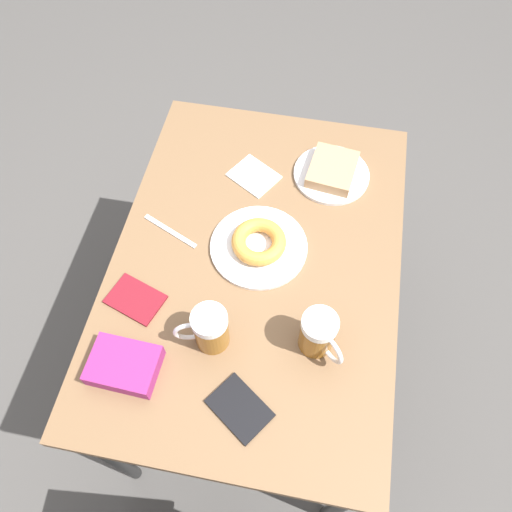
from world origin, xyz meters
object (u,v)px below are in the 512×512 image
Objects in this scene: blue_pouch at (124,365)px; plate_with_cake at (332,172)px; beer_mug_left at (319,334)px; passport_near_edge at (135,299)px; passport_far_edge at (240,408)px; beer_mug_center at (209,329)px; plate_with_donut at (258,244)px; fork at (170,231)px; napkin_folded at (254,176)px.

plate_with_cake is at bearing -121.38° from blue_pouch.
passport_near_edge is at bearing -3.89° from beer_mug_left.
passport_near_edge and passport_far_edge have the same top height.
beer_mug_center is 0.79× the size of blue_pouch.
plate_with_donut reaches higher than passport_near_edge.
fork is at bearing -29.79° from beer_mug_left.
napkin_folded is at bearing -63.04° from beer_mug_left.
beer_mug_center is at bearing 67.85° from plate_with_cake.
napkin_folded is 1.05× the size of passport_near_edge.
beer_mug_center is at bearing 89.39° from napkin_folded.
blue_pouch is (0.38, 0.62, 0.00)m from plate_with_cake.
plate_with_cake is 0.85× the size of plate_with_donut.
beer_mug_center is 0.80× the size of passport_near_edge.
beer_mug_left is 0.47m from fork.
plate_with_cake is 0.21m from napkin_folded.
beer_mug_left is 0.80× the size of passport_near_edge.
plate_with_cake is at bearing -112.15° from beer_mug_center.
passport_near_edge is 0.17m from blue_pouch.
passport_far_edge is (-0.29, 0.20, 0.00)m from passport_near_edge.
plate_with_cake and blue_pouch have the same top height.
plate_with_cake is 1.39× the size of passport_near_edge.
plate_with_donut is 0.42m from blue_pouch.
passport_far_edge is (-0.09, 0.14, -0.06)m from beer_mug_center.
napkin_folded is at bearing -129.07° from fork.
plate_with_cake is at bearing -131.74° from passport_near_edge.
blue_pouch reaches higher than passport_near_edge.
passport_far_edge is (0.14, 0.17, -0.06)m from beer_mug_left.
plate_with_donut is at bearing 103.40° from napkin_folded.
beer_mug_left is at bearing 92.33° from plate_with_cake.
napkin_folded is (0.21, 0.04, -0.01)m from plate_with_cake.
plate_with_cake reaches higher than passport_far_edge.
blue_pouch is at bearing 73.44° from napkin_folded.
blue_pouch is at bearing 100.66° from passport_near_edge.
plate_with_donut reaches higher than blue_pouch.
beer_mug_center is at bearing 162.59° from passport_near_edge.
plate_with_cake reaches higher than passport_near_edge.
plate_with_donut is 0.32m from passport_near_edge.
passport_near_edge is at bearing -34.57° from passport_far_edge.
plate_with_donut is at bearing -142.54° from passport_near_edge.
beer_mug_center is 0.18m from passport_far_edge.
blue_pouch reaches higher than fork.
plate_with_donut reaches higher than fork.
plate_with_donut reaches higher than plate_with_cake.
beer_mug_left is at bearing 176.11° from passport_near_edge.
passport_far_edge is at bearing 123.29° from fork.
passport_near_edge is at bearing -17.41° from beer_mug_center.
beer_mug_left is at bearing -128.89° from passport_far_edge.
fork is (0.17, -0.26, -0.06)m from beer_mug_center.
beer_mug_center is at bearing 122.90° from fork.
napkin_folded is 1.03× the size of blue_pouch.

